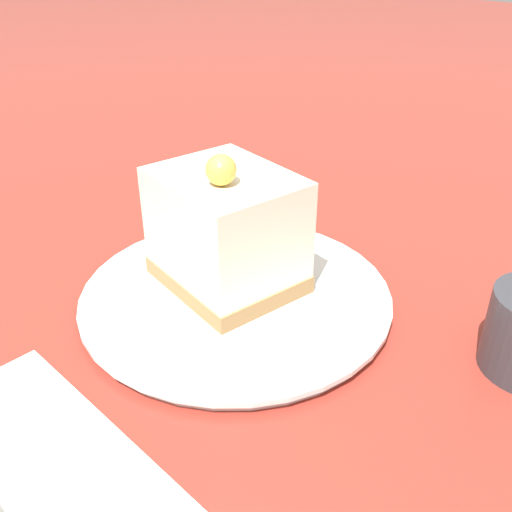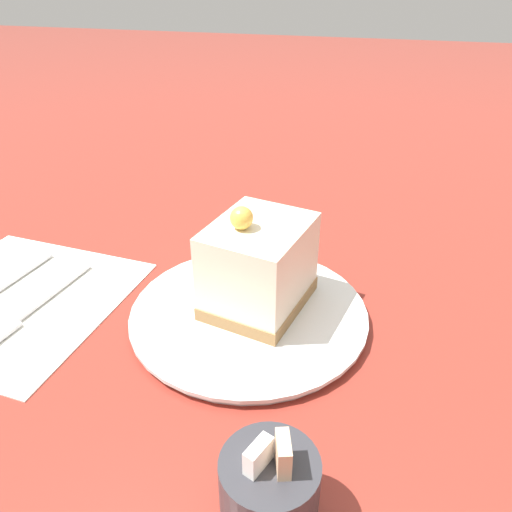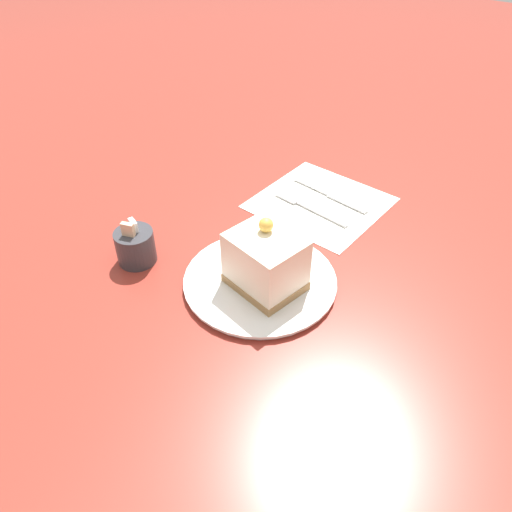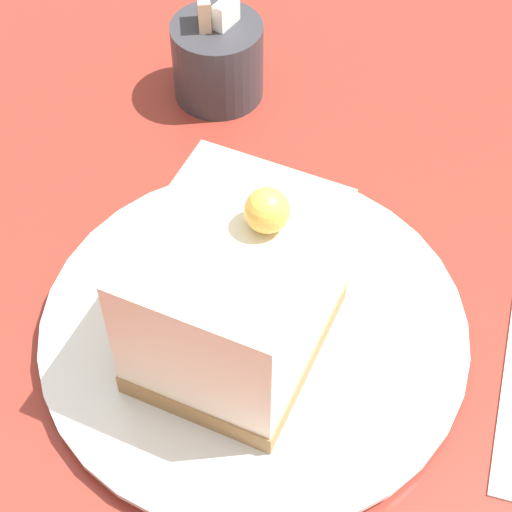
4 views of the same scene
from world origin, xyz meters
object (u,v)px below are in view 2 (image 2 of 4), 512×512
fork (27,311)px  sugar_bowl (269,491)px  plate (249,314)px  cake_slice (262,266)px  knife (3,284)px

fork → sugar_bowl: 0.32m
plate → fork: plate is taller
plate → cake_slice: bearing=-126.2°
plate → knife: 0.27m
cake_slice → knife: 0.29m
plate → sugar_bowl: (-0.06, 0.19, 0.02)m
cake_slice → fork: size_ratio=0.76×
knife → sugar_bowl: (-0.34, 0.18, 0.02)m
cake_slice → sugar_bowl: size_ratio=1.55×
plate → sugar_bowl: size_ratio=3.01×
fork → knife: 0.07m
knife → sugar_bowl: 0.38m
cake_slice → sugar_bowl: cake_slice is taller
fork → sugar_bowl: bearing=161.2°
plate → knife: (0.27, 0.01, -0.00)m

